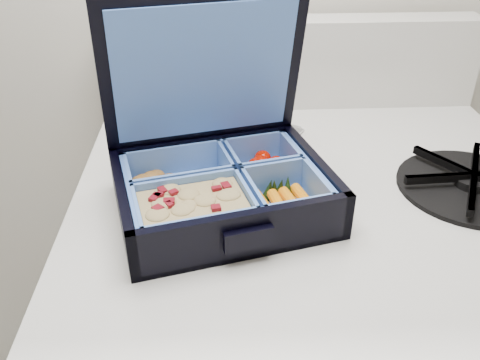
{
  "coord_description": "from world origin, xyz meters",
  "views": [
    {
      "loc": [
        0.51,
        1.11,
        1.31
      ],
      "look_at": [
        0.54,
        1.63,
        0.99
      ],
      "focal_mm": 38.0,
      "sensor_mm": 36.0,
      "label": 1
    }
  ],
  "objects": [
    {
      "name": "burner_grate",
      "position": [
        0.85,
        1.65,
        0.97
      ],
      "size": [
        0.2,
        0.2,
        0.03
      ],
      "primitive_type": "cylinder",
      "rotation": [
        0.0,
        0.0,
        0.05
      ],
      "color": "black",
      "rests_on": "stove"
    },
    {
      "name": "fork",
      "position": [
        0.59,
        1.76,
        0.96
      ],
      "size": [
        0.13,
        0.15,
        0.01
      ],
      "primitive_type": null,
      "rotation": [
        0.0,
        0.0,
        -0.65
      ],
      "color": "#B9B9BE",
      "rests_on": "stove"
    },
    {
      "name": "burner_grate_rear",
      "position": [
        0.54,
        1.77,
        0.96
      ],
      "size": [
        0.16,
        0.16,
        0.02
      ],
      "primitive_type": "cylinder",
      "rotation": [
        0.0,
        0.0,
        0.03
      ],
      "color": "black",
      "rests_on": "stove"
    },
    {
      "name": "bento_box",
      "position": [
        0.52,
        1.62,
        0.98
      ],
      "size": [
        0.28,
        0.25,
        0.06
      ],
      "primitive_type": null,
      "rotation": [
        0.0,
        0.0,
        0.25
      ],
      "color": "black",
      "rests_on": "stove"
    }
  ]
}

